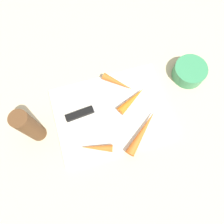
{
  "coord_description": "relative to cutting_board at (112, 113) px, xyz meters",
  "views": [
    {
      "loc": [
        -0.06,
        -0.21,
        0.68
      ],
      "look_at": [
        0.0,
        0.0,
        0.01
      ],
      "focal_mm": 35.48,
      "sensor_mm": 36.0,
      "label": 1
    }
  ],
  "objects": [
    {
      "name": "carrot_longest",
      "position": [
        0.07,
        -0.09,
        0.02
      ],
      "size": [
        0.14,
        0.13,
        0.03
      ],
      "primitive_type": "cone",
      "rotation": [
        0.0,
        1.57,
        0.73
      ],
      "color": "orange",
      "rests_on": "cutting_board"
    },
    {
      "name": "small_bowl",
      "position": [
        0.29,
        0.06,
        0.02
      ],
      "size": [
        0.11,
        0.11,
        0.05
      ],
      "primitive_type": "cylinder",
      "color": "#388C59",
      "rests_on": "ground_plane"
    },
    {
      "name": "cutting_board",
      "position": [
        0.0,
        0.0,
        0.0
      ],
      "size": [
        0.36,
        0.26,
        0.01
      ],
      "primitive_type": "cube",
      "color": "silver",
      "rests_on": "ground_plane"
    },
    {
      "name": "carrot_long",
      "position": [
        0.07,
        0.02,
        0.02
      ],
      "size": [
        0.11,
        0.08,
        0.03
      ],
      "primitive_type": "cone",
      "rotation": [
        0.0,
        1.57,
        0.51
      ],
      "color": "orange",
      "rests_on": "cutting_board"
    },
    {
      "name": "carrot_shortest",
      "position": [
        -0.08,
        -0.1,
        0.02
      ],
      "size": [
        0.1,
        0.05,
        0.02
      ],
      "primitive_type": "cone",
      "rotation": [
        0.0,
        1.57,
        2.82
      ],
      "color": "orange",
      "rests_on": "cutting_board"
    },
    {
      "name": "knife",
      "position": [
        -0.09,
        0.02,
        0.01
      ],
      "size": [
        0.2,
        0.04,
        0.01
      ],
      "rotation": [
        0.0,
        0.0,
        0.09
      ],
      "color": "#B7B7BC",
      "rests_on": "cutting_board"
    },
    {
      "name": "pepper_grinder",
      "position": [
        -0.24,
        -0.0,
        0.08
      ],
      "size": [
        0.05,
        0.05,
        0.17
      ],
      "primitive_type": "cylinder",
      "color": "brown",
      "rests_on": "ground_plane"
    },
    {
      "name": "carrot_short",
      "position": [
        0.05,
        0.09,
        0.02
      ],
      "size": [
        0.09,
        0.09,
        0.02
      ],
      "primitive_type": "cone",
      "rotation": [
        0.0,
        1.57,
        5.53
      ],
      "color": "orange",
      "rests_on": "cutting_board"
    },
    {
      "name": "ground_plane",
      "position": [
        0.0,
        0.0,
        -0.01
      ],
      "size": [
        1.4,
        1.4,
        0.0
      ],
      "primitive_type": "plane",
      "color": "#C6B793"
    }
  ]
}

